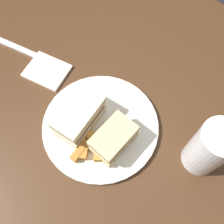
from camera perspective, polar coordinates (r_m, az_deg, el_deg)
ground_plane at (r=1.36m, az=1.11°, el=-12.68°), size 6.00×6.00×0.00m
dining_table at (r=1.01m, az=1.48°, el=-8.13°), size 1.12×0.97×0.74m
plate at (r=0.64m, az=-2.33°, el=-3.32°), size 0.28×0.28×0.01m
sandwich_half_left at (r=0.61m, az=-7.27°, el=-1.03°), size 0.09×0.13×0.07m
sandwich_half_right at (r=0.59m, az=0.32°, el=-5.90°), size 0.07×0.10×0.06m
potato_wedge_front at (r=0.60m, az=-6.36°, el=-8.20°), size 0.04×0.05×0.02m
potato_wedge_middle at (r=0.60m, az=-7.42°, el=-8.98°), size 0.02×0.04×0.02m
potato_wedge_back at (r=0.61m, az=-7.20°, el=-5.30°), size 0.04×0.04×0.02m
potato_wedge_left_edge at (r=0.60m, az=-3.00°, el=-8.79°), size 0.04×0.04×0.02m
potato_wedge_right_edge at (r=0.62m, az=-8.54°, el=-3.78°), size 0.04×0.06×0.02m
potato_wedge_stray at (r=0.61m, az=-2.89°, el=-5.40°), size 0.05×0.05×0.02m
pint_glass at (r=0.59m, az=20.34°, el=-7.78°), size 0.08×0.08×0.15m
napkin at (r=0.74m, az=-14.08°, el=8.73°), size 0.13×0.12×0.01m
fork at (r=0.82m, az=-20.71°, el=13.33°), size 0.18×0.07×0.01m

